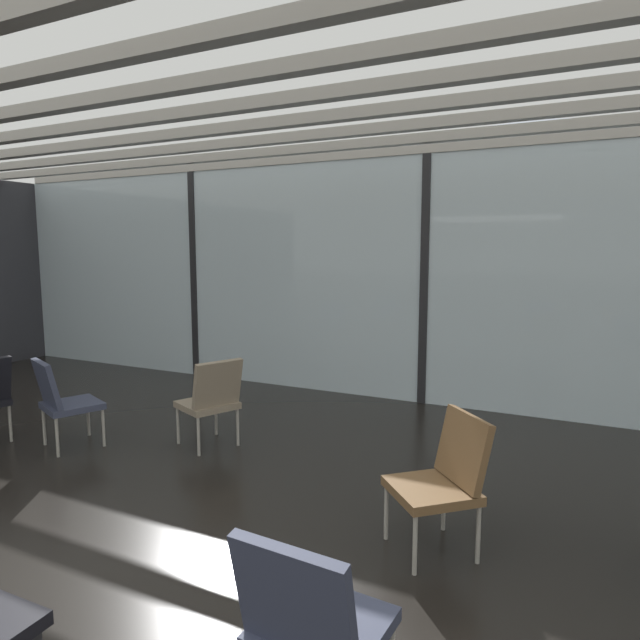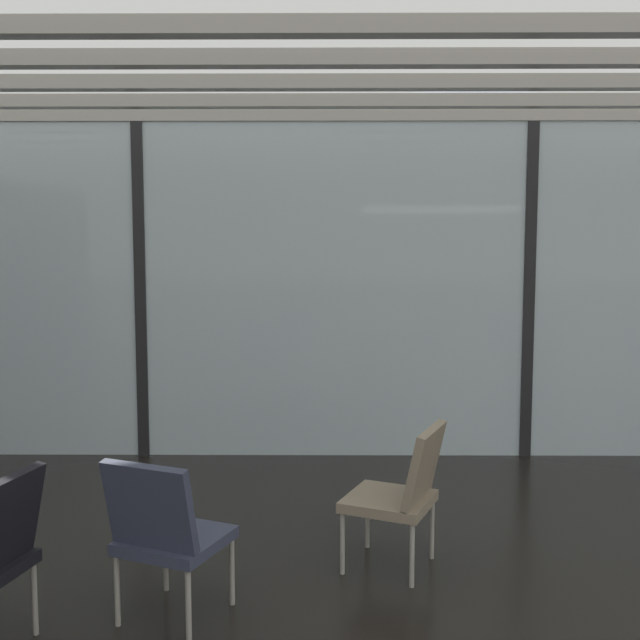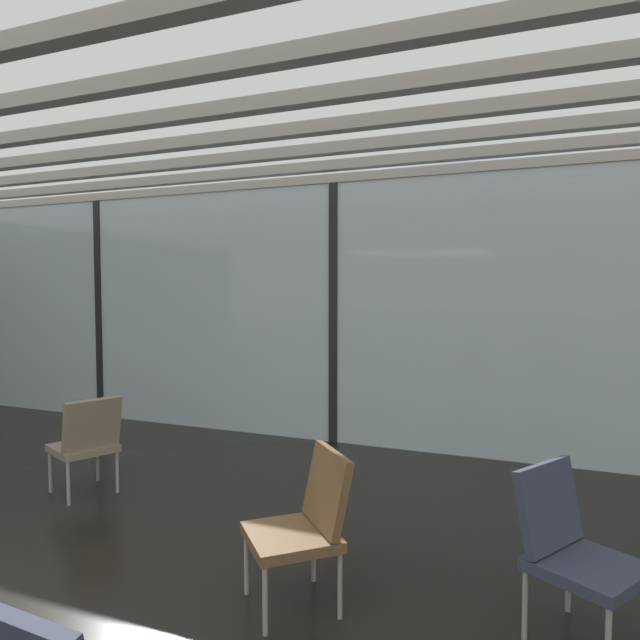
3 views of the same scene
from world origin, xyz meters
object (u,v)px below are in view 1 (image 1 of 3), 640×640
at_px(lounge_chair_4, 444,474).
at_px(parked_airplane, 512,233).
at_px(lounge_chair_5, 311,620).
at_px(lounge_chair_7, 62,398).
at_px(lounge_chair_2, 211,397).

bearing_deg(lounge_chair_4, parked_airplane, 142.44).
bearing_deg(lounge_chair_5, lounge_chair_4, -90.94).
bearing_deg(lounge_chair_7, lounge_chair_5, 176.12).
bearing_deg(lounge_chair_7, parked_airplane, -85.44).
xyz_separation_m(parked_airplane, lounge_chair_4, (0.83, -9.07, -1.73)).
height_order(parked_airplane, lounge_chair_5, parked_airplane).
relative_size(lounge_chair_2, lounge_chair_5, 1.00).
bearing_deg(parked_airplane, lounge_chair_4, -84.76).
xyz_separation_m(lounge_chair_2, lounge_chair_4, (2.43, -0.82, 0.00)).
distance_m(lounge_chair_2, lounge_chair_5, 3.34).
xyz_separation_m(lounge_chair_4, lounge_chair_5, (-0.12, -1.59, 0.00)).
relative_size(lounge_chair_2, lounge_chair_4, 1.00).
bearing_deg(lounge_chair_5, lounge_chair_7, -22.79).
distance_m(lounge_chair_4, lounge_chair_7, 3.70).
height_order(lounge_chair_4, lounge_chair_7, same).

